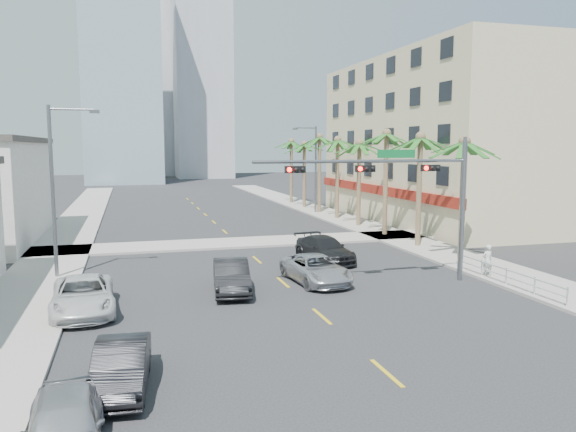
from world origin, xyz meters
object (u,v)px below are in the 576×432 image
object	(u,v)px
car_parked_far	(83,296)
car_lane_left	(231,276)
pedestrian	(487,260)
car_lane_right	(325,249)
traffic_signal_mast	(407,184)
car_lane_center	(316,269)
car_parked_mid	(121,366)
car_parked_near	(65,426)

from	to	relation	value
car_parked_far	car_lane_left	bearing A→B (deg)	10.95
car_parked_far	pedestrian	xyz separation A→B (m)	(19.96, 0.73, 0.23)
car_lane_right	pedestrian	size ratio (longest dim) A/B	3.14
traffic_signal_mast	car_lane_center	xyz separation A→B (m)	(-4.17, 1.60, -4.36)
car_parked_mid	car_parked_far	bearing A→B (deg)	106.20
car_parked_mid	car_parked_far	world-z (taller)	car_parked_far
car_lane_left	car_parked_far	bearing A→B (deg)	-158.94
car_parked_far	car_lane_left	world-z (taller)	car_lane_left
traffic_signal_mast	car_lane_center	distance (m)	6.24
car_lane_right	car_parked_mid	bearing A→B (deg)	-134.66
car_parked_far	car_lane_right	world-z (taller)	car_lane_right
traffic_signal_mast	car_lane_left	world-z (taller)	traffic_signal_mast
car_parked_far	pedestrian	distance (m)	19.97
traffic_signal_mast	pedestrian	bearing A→B (deg)	-0.45
car_parked_near	car_parked_far	world-z (taller)	car_parked_far
traffic_signal_mast	pedestrian	xyz separation A→B (m)	(4.77, -0.04, -4.08)
car_lane_left	car_lane_right	bearing A→B (deg)	46.64
car_lane_left	car_lane_center	bearing A→B (deg)	16.00
car_lane_left	car_lane_right	world-z (taller)	car_lane_left
car_parked_far	car_lane_left	distance (m)	6.74
car_parked_near	car_lane_right	world-z (taller)	car_lane_right
car_parked_mid	car_parked_far	distance (m)	8.33
car_lane_center	car_lane_right	distance (m)	5.31
car_parked_far	car_lane_center	bearing A→B (deg)	8.91
car_parked_far	traffic_signal_mast	bearing A→B (deg)	-0.35
car_parked_mid	car_lane_left	world-z (taller)	car_lane_left
car_lane_center	car_lane_right	xyz separation A→B (m)	(2.19, 4.83, 0.05)
car_lane_left	pedestrian	size ratio (longest dim) A/B	2.81
car_parked_far	car_parked_near	bearing A→B (deg)	-91.08
car_lane_left	car_parked_mid	bearing A→B (deg)	-109.77
car_parked_near	car_parked_mid	xyz separation A→B (m)	(1.17, 3.28, -0.02)
car_parked_mid	car_lane_left	xyz separation A→B (m)	(4.93, 9.83, 0.08)
traffic_signal_mast	car_parked_far	world-z (taller)	traffic_signal_mast
car_parked_near	car_lane_right	xyz separation A→B (m)	(12.77, 18.66, 0.04)
traffic_signal_mast	car_parked_near	size ratio (longest dim) A/B	2.65
traffic_signal_mast	car_lane_left	distance (m)	9.70
traffic_signal_mast	car_lane_center	bearing A→B (deg)	158.99
car_parked_near	pedestrian	size ratio (longest dim) A/B	2.53
car_parked_near	pedestrian	xyz separation A→B (m)	(19.53, 12.19, 0.26)
car_lane_left	car_lane_center	size ratio (longest dim) A/B	0.92
car_lane_left	pedestrian	bearing A→B (deg)	2.94
car_lane_right	pedestrian	bearing A→B (deg)	-51.43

